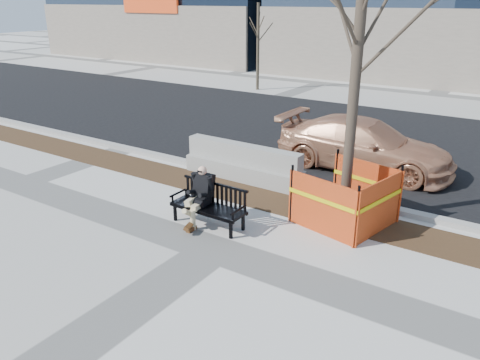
# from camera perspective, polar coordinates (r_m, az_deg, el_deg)

# --- Properties ---
(ground) EXTENTS (120.00, 120.00, 0.00)m
(ground) POSITION_cam_1_polar(r_m,az_deg,el_deg) (9.18, -3.10, -8.26)
(ground) COLOR beige
(ground) RESTS_ON ground
(mulch_strip) EXTENTS (40.00, 1.20, 0.02)m
(mulch_strip) POSITION_cam_1_polar(r_m,az_deg,el_deg) (11.15, 4.83, -2.75)
(mulch_strip) COLOR #47301C
(mulch_strip) RESTS_ON ground
(asphalt_street) EXTENTS (60.00, 10.40, 0.01)m
(asphalt_street) POSITION_cam_1_polar(r_m,az_deg,el_deg) (16.56, 15.26, 4.57)
(asphalt_street) COLOR black
(asphalt_street) RESTS_ON ground
(curb) EXTENTS (60.00, 0.25, 0.12)m
(curb) POSITION_cam_1_polar(r_m,az_deg,el_deg) (11.91, 7.05, -0.96)
(curb) COLOR #9E9B93
(curb) RESTS_ON ground
(bench) EXTENTS (1.69, 0.62, 0.89)m
(bench) POSITION_cam_1_polar(r_m,az_deg,el_deg) (10.09, -3.79, -5.42)
(bench) COLOR black
(bench) RESTS_ON ground
(seated_man) EXTENTS (0.53, 0.88, 1.22)m
(seated_man) POSITION_cam_1_polar(r_m,az_deg,el_deg) (10.25, -4.65, -5.00)
(seated_man) COLOR black
(seated_man) RESTS_ON ground
(tree_fence) EXTENTS (3.04, 3.04, 6.36)m
(tree_fence) POSITION_cam_1_polar(r_m,az_deg,el_deg) (10.45, 12.25, -4.89)
(tree_fence) COLOR #FA4F1F
(tree_fence) RESTS_ON ground
(sedan) EXTENTS (4.85, 2.01, 1.40)m
(sedan) POSITION_cam_1_polar(r_m,az_deg,el_deg) (13.74, 14.40, 1.29)
(sedan) COLOR tan
(sedan) RESTS_ON ground
(jersey_barrier_left) EXTENTS (3.34, 0.70, 0.96)m
(jersey_barrier_left) POSITION_cam_1_polar(r_m,az_deg,el_deg) (12.60, 0.38, 0.16)
(jersey_barrier_left) COLOR gray
(jersey_barrier_left) RESTS_ON ground
(far_tree_left) EXTENTS (2.20, 2.20, 4.63)m
(far_tree_left) POSITION_cam_1_polar(r_m,az_deg,el_deg) (25.35, 2.10, 10.80)
(far_tree_left) COLOR #4B4130
(far_tree_left) RESTS_ON ground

